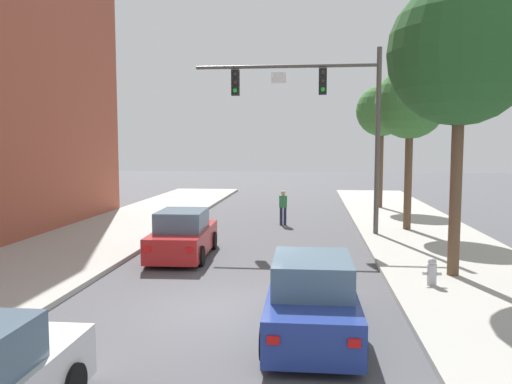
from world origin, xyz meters
The scene contains 9 objects.
ground_plane centered at (0.00, 0.00, 0.00)m, with size 120.00×120.00×0.00m, color #4C4C51.
traffic_signal_mast centered at (2.43, 9.82, 5.39)m, with size 7.53×0.38×7.50m.
car_lead_red centered at (-2.34, 5.37, 0.72)m, with size 1.96×4.30×1.60m.
car_following_blue centered at (1.97, -1.30, 0.72)m, with size 1.87×4.26×1.60m.
pedestrian_crossing_road centered at (0.65, 12.53, 0.91)m, with size 0.36×0.22×1.64m.
fire_hydrant centered at (5.08, 2.13, 0.51)m, with size 0.48×0.24×0.72m.
street_tree_nearest centered at (5.91, 3.27, 6.22)m, with size 3.92×3.92×8.06m.
street_tree_second centered at (6.08, 11.11, 5.47)m, with size 2.99×2.99×6.86m.
street_tree_third centered at (5.93, 18.88, 5.66)m, with size 2.90×2.90×7.02m.
Camera 1 is at (1.92, -11.22, 3.78)m, focal length 35.74 mm.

